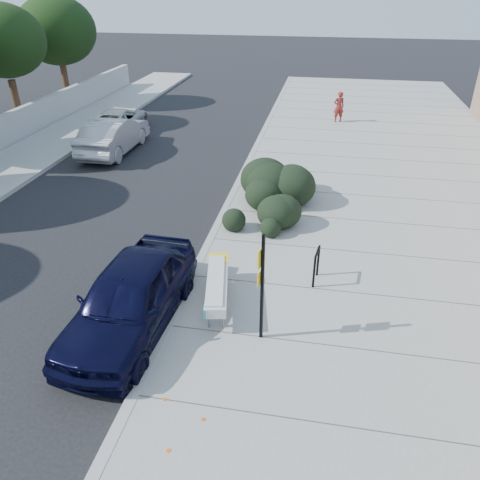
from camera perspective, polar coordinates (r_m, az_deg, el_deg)
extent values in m
plane|color=black|center=(10.68, -8.76, -10.85)|extent=(120.00, 120.00, 0.00)
cube|color=gray|center=(14.55, 19.34, -0.13)|extent=(11.20, 50.00, 0.15)
cube|color=#9E9E99|center=(14.63, -2.70, 1.86)|extent=(0.22, 50.00, 0.17)
cylinder|color=#332114|center=(27.22, -25.53, 14.69)|extent=(0.36, 0.36, 2.40)
ellipsoid|color=black|center=(26.75, -26.98, 20.84)|extent=(4.00, 4.00, 3.40)
cylinder|color=#332114|center=(31.34, -20.42, 17.29)|extent=(0.36, 0.36, 2.40)
ellipsoid|color=black|center=(30.94, -21.45, 22.68)|extent=(4.40, 4.40, 3.74)
cylinder|color=gray|center=(10.30, -3.80, -9.60)|extent=(0.05, 0.05, 0.44)
cylinder|color=gray|center=(10.29, -2.07, -9.61)|extent=(0.05, 0.05, 0.44)
cylinder|color=gray|center=(11.71, -3.34, -4.20)|extent=(0.05, 0.05, 0.44)
cylinder|color=gray|center=(11.70, -1.84, -4.20)|extent=(0.05, 0.05, 0.44)
cylinder|color=gray|center=(10.89, -3.59, -5.93)|extent=(0.36, 1.73, 0.04)
cylinder|color=gray|center=(10.87, -1.96, -5.94)|extent=(0.36, 1.73, 0.04)
cube|color=#B2B2B2|center=(10.79, -2.80, -5.27)|extent=(0.88, 2.35, 0.24)
cube|color=yellow|center=(11.48, -2.64, -2.17)|extent=(0.55, 0.54, 0.02)
cube|color=teal|center=(9.97, -4.30, -8.67)|extent=(0.10, 0.27, 0.22)
cylinder|color=black|center=(11.53, 9.02, -3.90)|extent=(0.06, 0.06, 0.86)
cylinder|color=black|center=(12.00, 9.50, -2.51)|extent=(0.06, 0.06, 0.86)
cylinder|color=black|center=(11.54, 9.43, -1.39)|extent=(0.13, 0.56, 0.06)
cube|color=black|center=(9.42, 2.72, -5.98)|extent=(0.07, 0.07, 2.49)
cube|color=yellow|center=(9.04, 2.54, -2.19)|extent=(0.09, 0.28, 0.40)
cube|color=yellow|center=(9.28, 2.48, -4.55)|extent=(0.09, 0.26, 0.31)
ellipsoid|color=black|center=(15.37, 3.96, 6.69)|extent=(2.24, 4.23, 1.56)
imported|color=black|center=(10.48, -13.24, -6.87)|extent=(2.09, 4.67, 1.56)
imported|color=#9D9DA1|center=(21.85, -15.15, 12.24)|extent=(1.63, 4.64, 1.53)
imported|color=#979A9C|center=(24.65, -14.64, 13.86)|extent=(2.50, 4.67, 1.25)
imported|color=maroon|center=(25.92, 11.96, 15.60)|extent=(0.66, 0.54, 1.56)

